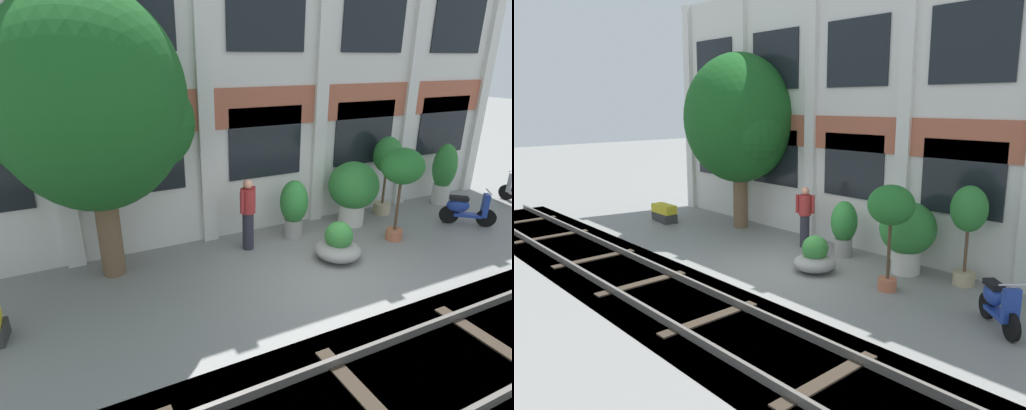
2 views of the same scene
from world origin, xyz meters
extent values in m
plane|color=gray|center=(0.00, 0.00, 0.00)|extent=(80.00, 80.00, 0.00)
cube|color=silver|center=(0.00, 2.99, 3.63)|extent=(15.12, 0.50, 7.27)
cube|color=#AD5B42|center=(0.00, 2.72, 3.10)|extent=(15.12, 0.06, 0.90)
cube|color=silver|center=(-7.56, 2.68, 3.63)|extent=(0.36, 0.16, 7.27)
cube|color=silver|center=(-4.54, 2.68, 3.63)|extent=(0.36, 0.16, 7.27)
cube|color=silver|center=(-1.51, 2.68, 3.63)|extent=(0.36, 0.16, 7.27)
cube|color=silver|center=(1.51, 2.68, 3.63)|extent=(0.36, 0.16, 7.27)
cube|color=black|center=(-6.05, 2.71, 2.25)|extent=(1.93, 0.04, 1.70)
cube|color=black|center=(-3.02, 2.71, 2.25)|extent=(1.93, 0.04, 1.70)
cube|color=black|center=(0.00, 2.71, 2.25)|extent=(1.93, 0.04, 1.70)
cube|color=black|center=(3.02, 2.71, 2.25)|extent=(1.93, 0.04, 1.70)
cube|color=black|center=(-6.05, 2.71, 5.15)|extent=(1.93, 0.04, 1.70)
cube|color=black|center=(-3.02, 2.71, 5.15)|extent=(1.93, 0.04, 1.70)
cube|color=black|center=(0.00, 2.71, 5.15)|extent=(1.93, 0.04, 1.70)
cube|color=black|center=(3.02, 2.71, 5.15)|extent=(1.93, 0.04, 1.70)
cube|color=#423F3A|center=(0.00, -2.88, -0.14)|extent=(23.12, 2.80, 0.28)
cube|color=#605B56|center=(0.00, -3.60, 0.07)|extent=(23.12, 0.07, 0.15)
cube|color=#605B56|center=(0.00, -2.16, 0.07)|extent=(23.12, 0.07, 0.15)
cube|color=#382D23|center=(-9.35, -2.88, 0.01)|extent=(0.24, 2.10, 0.03)
cube|color=#382D23|center=(-6.73, -2.88, 0.01)|extent=(0.24, 2.10, 0.03)
cube|color=#382D23|center=(-3.79, -2.88, 0.01)|extent=(0.24, 2.10, 0.03)
cube|color=#382D23|center=(-1.36, -2.88, 0.01)|extent=(0.24, 2.10, 0.03)
cube|color=#382D23|center=(1.14, -2.88, 0.01)|extent=(0.24, 2.10, 0.03)
cube|color=#382D23|center=(3.96, -2.88, 0.01)|extent=(0.24, 2.10, 0.03)
cylinder|color=brown|center=(-3.85, 2.00, 1.17)|extent=(0.45, 0.45, 2.35)
ellipsoid|color=#19561E|center=(-3.85, 2.00, 3.43)|extent=(3.40, 3.40, 3.94)
sphere|color=#19561E|center=(-4.70, 2.20, 3.04)|extent=(1.87, 1.87, 1.87)
sphere|color=#19561E|center=(-3.00, 1.80, 3.04)|extent=(1.87, 1.87, 1.87)
ellipsoid|color=gray|center=(0.66, 0.51, 0.20)|extent=(1.00, 1.00, 0.41)
sphere|color=#388438|center=(0.66, 0.51, 0.56)|extent=(0.62, 0.62, 0.62)
cylinder|color=#B76647|center=(2.52, 0.73, 0.13)|extent=(0.39, 0.39, 0.26)
cylinder|color=#4C3826|center=(2.52, 0.73, 0.97)|extent=(0.07, 0.07, 1.42)
ellipsoid|color=#236B28|center=(2.52, 0.73, 1.84)|extent=(0.97, 0.97, 0.84)
cube|color=#333333|center=(-6.19, 0.62, 0.14)|extent=(1.12, 0.58, 0.29)
cube|color=yellow|center=(-6.19, 0.62, 0.43)|extent=(0.97, 0.41, 0.28)
cylinder|color=gray|center=(0.37, 1.93, 0.23)|extent=(0.45, 0.45, 0.47)
ellipsoid|color=#2D7A33|center=(0.37, 1.93, 0.92)|extent=(0.68, 0.68, 1.06)
cylinder|color=tan|center=(3.48, 2.22, 0.15)|extent=(0.47, 0.47, 0.30)
cylinder|color=brown|center=(3.48, 2.22, 0.90)|extent=(0.07, 0.07, 1.20)
ellipsoid|color=#2D7A33|center=(3.48, 2.22, 1.70)|extent=(0.77, 0.77, 1.00)
cylinder|color=beige|center=(2.19, 1.98, 0.28)|extent=(0.66, 0.66, 0.55)
ellipsoid|color=#2D7A33|center=(2.19, 1.98, 1.08)|extent=(1.29, 1.29, 1.23)
cylinder|color=black|center=(5.24, 0.28, 0.24)|extent=(0.42, 0.39, 0.48)
cylinder|color=black|center=(4.57, 0.87, 0.24)|extent=(0.42, 0.39, 0.48)
cube|color=navy|center=(4.90, 0.58, 0.28)|extent=(0.67, 0.63, 0.08)
ellipsoid|color=navy|center=(4.71, 0.75, 0.52)|extent=(0.59, 0.57, 0.36)
cube|color=black|center=(4.71, 0.75, 0.72)|extent=(0.48, 0.46, 0.10)
cube|color=navy|center=(5.18, 0.33, 0.58)|extent=(0.28, 0.29, 0.60)
cylinder|color=#B7B7BF|center=(5.20, 0.32, 0.96)|extent=(0.36, 0.40, 0.03)
cylinder|color=#282833|center=(-0.90, 1.83, 0.45)|extent=(0.26, 0.26, 0.90)
cylinder|color=maroon|center=(-0.90, 1.83, 1.18)|extent=(0.34, 0.34, 0.56)
sphere|color=tan|center=(-0.90, 1.83, 1.57)|extent=(0.22, 0.22, 0.22)
cylinder|color=maroon|center=(-1.09, 1.72, 1.20)|extent=(0.09, 0.09, 0.50)
cylinder|color=maroon|center=(-0.70, 1.93, 1.20)|extent=(0.09, 0.09, 0.50)
camera|label=1|loc=(-4.38, -5.80, 4.17)|focal=28.00mm
camera|label=2|loc=(8.13, -7.91, 3.89)|focal=35.00mm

